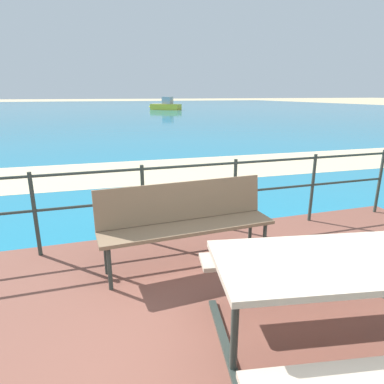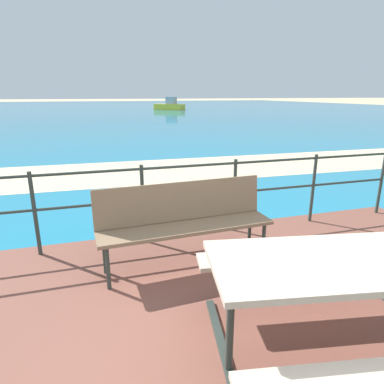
# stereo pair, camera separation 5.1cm
# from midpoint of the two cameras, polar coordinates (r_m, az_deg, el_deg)

# --- Properties ---
(sea_water) EXTENTS (90.00, 90.00, 0.01)m
(sea_water) POSITION_cam_midpoint_polar(r_m,az_deg,el_deg) (41.42, -15.62, 13.47)
(sea_water) COLOR teal
(sea_water) RESTS_ON ground
(beach_strip) EXTENTS (54.05, 4.08, 0.01)m
(beach_strip) POSITION_cam_midpoint_polar(r_m,az_deg,el_deg) (8.08, -8.29, 3.53)
(beach_strip) COLOR beige
(beach_strip) RESTS_ON ground
(picnic_table) EXTENTS (2.02, 1.77, 0.78)m
(picnic_table) POSITION_cam_midpoint_polar(r_m,az_deg,el_deg) (2.39, 26.33, -13.93)
(picnic_table) COLOR tan
(picnic_table) RESTS_ON patio_paving
(park_bench) EXTENTS (1.81, 0.52, 0.87)m
(park_bench) POSITION_cam_midpoint_polar(r_m,az_deg,el_deg) (3.42, -0.91, -4.20)
(park_bench) COLOR #7A6047
(park_bench) RESTS_ON patio_paving
(railing_fence) EXTENTS (5.94, 0.04, 0.96)m
(railing_fence) POSITION_cam_midpoint_polar(r_m,az_deg,el_deg) (4.07, 0.09, 0.30)
(railing_fence) COLOR #2D3833
(railing_fence) RESTS_ON patio_paving
(boat_near) EXTENTS (3.53, 3.34, 1.44)m
(boat_near) POSITION_cam_midpoint_polar(r_m,az_deg,el_deg) (39.11, -3.94, 14.57)
(boat_near) COLOR yellow
(boat_near) RESTS_ON sea_water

